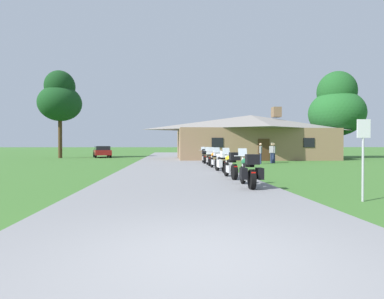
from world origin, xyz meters
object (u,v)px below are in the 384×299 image
motorcycle_blue_farthest_in_row (204,156)px  metal_signpost_roadside (363,150)px  motorcycle_silver_third_in_row (222,162)px  motorcycle_yellow_second_in_row (231,165)px  bystander_gray_shirt_by_tree (261,152)px  motorcycle_green_fifth_in_row (209,157)px  tree_left_far (60,98)px  parked_red_suv_far_left (102,151)px  bystander_gray_shirt_beside_signpost (272,152)px  bystander_olive_shirt_near_lodge (274,152)px  motorcycle_orange_fourth_in_row (215,159)px  motorcycle_green_nearest_to_camera (249,171)px  tree_right_of_lodge (337,107)px

motorcycle_blue_farthest_in_row → metal_signpost_roadside: metal_signpost_roadside is taller
motorcycle_silver_third_in_row → motorcycle_blue_farthest_in_row: (0.03, 8.24, 0.01)m
motorcycle_yellow_second_in_row → bystander_gray_shirt_by_tree: (4.68, 10.82, 0.31)m
motorcycle_green_fifth_in_row → bystander_gray_shirt_by_tree: 5.15m
tree_left_far → bystander_gray_shirt_by_tree: bearing=-32.7°
motorcycle_silver_third_in_row → parked_red_suv_far_left: size_ratio=0.42×
motorcycle_silver_third_in_row → tree_left_far: bearing=120.5°
bystander_gray_shirt_beside_signpost → metal_signpost_roadside: bearing=-51.9°
motorcycle_yellow_second_in_row → motorcycle_green_fifth_in_row: size_ratio=1.00×
bystander_olive_shirt_near_lodge → parked_red_suv_far_left: (-16.98, 12.96, -0.15)m
motorcycle_orange_fourth_in_row → metal_signpost_roadside: 10.97m
motorcycle_silver_third_in_row → motorcycle_green_fifth_in_row: same height
motorcycle_orange_fourth_in_row → motorcycle_blue_farthest_in_row: size_ratio=1.00×
motorcycle_green_fifth_in_row → bystander_olive_shirt_near_lodge: size_ratio=1.25×
motorcycle_yellow_second_in_row → bystander_gray_shirt_by_tree: 11.79m
motorcycle_green_nearest_to_camera → motorcycle_green_fifth_in_row: (0.15, 11.15, 0.01)m
motorcycle_green_fifth_in_row → motorcycle_blue_farthest_in_row: 2.78m
bystander_gray_shirt_by_tree → metal_signpost_roadside: bearing=-172.1°
bystander_gray_shirt_beside_signpost → bystander_gray_shirt_by_tree: (-1.27, -0.90, -0.02)m
bystander_gray_shirt_beside_signpost → metal_signpost_roadside: 17.33m
motorcycle_silver_third_in_row → tree_left_far: 26.70m
motorcycle_yellow_second_in_row → tree_left_far: tree_left_far is taller
motorcycle_orange_fourth_in_row → tree_right_of_lodge: tree_right_of_lodge is taller
bystander_olive_shirt_near_lodge → motorcycle_yellow_second_in_row: bearing=33.7°
motorcycle_blue_farthest_in_row → bystander_gray_shirt_by_tree: bearing=-2.6°
bystander_olive_shirt_near_lodge → tree_right_of_lodge: size_ratio=0.16×
bystander_gray_shirt_beside_signpost → motorcycle_yellow_second_in_row: bearing=-66.9°
motorcycle_blue_farthest_in_row → bystander_gray_shirt_by_tree: bystander_gray_shirt_by_tree is taller
bystander_gray_shirt_by_tree → motorcycle_green_nearest_to_camera: bearing=177.2°
motorcycle_green_nearest_to_camera → tree_left_far: 31.27m
bystander_gray_shirt_by_tree → metal_signpost_roadside: size_ratio=0.78×
motorcycle_yellow_second_in_row → bystander_gray_shirt_beside_signpost: size_ratio=1.24×
motorcycle_yellow_second_in_row → metal_signpost_roadside: 5.80m
motorcycle_silver_third_in_row → motorcycle_orange_fourth_in_row: bearing=83.3°
motorcycle_silver_third_in_row → motorcycle_blue_farthest_in_row: bearing=83.6°
motorcycle_yellow_second_in_row → tree_left_far: (-15.34, 23.69, 6.37)m
motorcycle_green_fifth_in_row → motorcycle_blue_farthest_in_row: size_ratio=1.00×
motorcycle_silver_third_in_row → metal_signpost_roadside: 8.46m
bystander_olive_shirt_near_lodge → bystander_gray_shirt_by_tree: bearing=9.7°
parked_red_suv_far_left → tree_left_far: bearing=179.0°
motorcycle_green_fifth_in_row → bystander_gray_shirt_beside_signpost: bystander_gray_shirt_beside_signpost is taller
motorcycle_silver_third_in_row → metal_signpost_roadside: (2.24, -8.13, 0.74)m
motorcycle_yellow_second_in_row → motorcycle_silver_third_in_row: size_ratio=1.00×
motorcycle_silver_third_in_row → parked_red_suv_far_left: bearing=110.1°
motorcycle_orange_fourth_in_row → tree_left_far: (-15.50, 18.21, 6.37)m
bystander_gray_shirt_beside_signpost → tree_right_of_lodge: size_ratio=0.16×
metal_signpost_roadside → tree_right_of_lodge: 31.20m
motorcycle_orange_fourth_in_row → motorcycle_silver_third_in_row: bearing=-95.0°
motorcycle_green_nearest_to_camera → motorcycle_green_fifth_in_row: size_ratio=1.00×
motorcycle_orange_fourth_in_row → bystander_gray_shirt_by_tree: 7.00m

